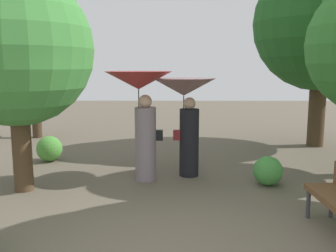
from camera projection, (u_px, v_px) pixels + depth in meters
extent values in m
cylinder|color=gray|center=(146.00, 144.00, 7.10)|extent=(0.40, 0.40, 1.41)
sphere|color=tan|center=(145.00, 101.00, 6.97)|extent=(0.25, 0.25, 0.25)
cylinder|color=#333338|center=(139.00, 111.00, 6.99)|extent=(0.02, 0.02, 0.83)
cone|color=#B22D2D|center=(138.00, 80.00, 6.89)|extent=(1.25, 1.25, 0.33)
cube|color=black|center=(159.00, 135.00, 7.11)|extent=(0.14, 0.10, 0.20)
cylinder|color=black|center=(189.00, 143.00, 7.41)|extent=(0.39, 0.39, 1.35)
sphere|color=tan|center=(190.00, 103.00, 7.28)|extent=(0.24, 0.24, 0.24)
cylinder|color=#333338|center=(184.00, 114.00, 7.30)|extent=(0.02, 0.02, 0.73)
cone|color=gray|center=(184.00, 87.00, 7.22)|extent=(1.23, 1.23, 0.33)
cube|color=maroon|center=(177.00, 135.00, 7.35)|extent=(0.14, 0.10, 0.20)
cylinder|color=#38383D|center=(308.00, 203.00, 5.37)|extent=(0.06, 0.06, 0.44)
cylinder|color=#38383D|center=(331.00, 203.00, 5.38)|extent=(0.06, 0.06, 0.44)
cylinder|color=#42301E|center=(35.00, 91.00, 11.33)|extent=(0.29, 0.29, 2.88)
sphere|color=#235B23|center=(34.00, 67.00, 11.21)|extent=(1.93, 1.93, 1.93)
sphere|color=#235B23|center=(33.00, 48.00, 11.12)|extent=(1.55, 1.55, 1.55)
cylinder|color=#42301E|center=(320.00, 65.00, 9.98)|extent=(0.44, 0.44, 4.43)
sphere|color=#235B23|center=(322.00, 23.00, 9.81)|extent=(3.61, 3.61, 3.61)
cylinder|color=#4C3823|center=(19.00, 98.00, 6.36)|extent=(0.33, 0.33, 3.29)
sphere|color=#428C3D|center=(16.00, 49.00, 6.23)|extent=(2.61, 2.61, 2.61)
sphere|color=#428C3D|center=(13.00, 8.00, 6.12)|extent=(2.09, 2.09, 2.09)
sphere|color=#4C9338|center=(49.00, 149.00, 8.60)|extent=(0.59, 0.59, 0.59)
sphere|color=#428C3D|center=(268.00, 171.00, 6.85)|extent=(0.54, 0.54, 0.54)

